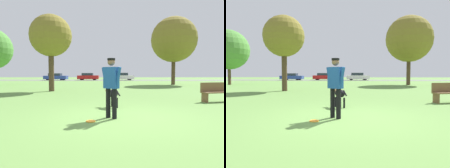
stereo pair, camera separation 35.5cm
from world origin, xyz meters
TOP-DOWN VIEW (x-y plane):
  - ground_plane at (0.00, 0.00)m, footprint 120.00×120.00m
  - far_road_strip at (0.00, 31.71)m, footprint 120.00×6.00m
  - person at (-0.25, -0.04)m, footprint 0.58×0.47m
  - dog at (-0.24, 1.74)m, footprint 0.58×0.86m
  - frisbee at (-0.77, -0.43)m, footprint 0.25×0.25m
  - tree_far_left at (-13.16, 15.66)m, footprint 4.33×4.33m
  - tree_far_right at (6.41, 16.58)m, footprint 4.94×4.94m
  - tree_near_left at (-4.51, 8.37)m, footprint 2.87×2.87m
  - parked_car_blue at (-10.91, 31.42)m, footprint 4.29×1.85m
  - parked_car_red at (-4.97, 32.09)m, footprint 3.97×1.71m
  - parked_car_white at (1.45, 31.48)m, footprint 4.22×1.90m
  - park_bench at (4.30, 3.24)m, footprint 1.46×0.75m

SIDE VIEW (x-z plane):
  - ground_plane at x=0.00m, z-range 0.00..0.00m
  - far_road_strip at x=0.00m, z-range 0.00..0.01m
  - frisbee at x=-0.77m, z-range 0.00..0.02m
  - park_bench at x=4.30m, z-range 0.03..0.87m
  - dog at x=-0.24m, z-range 0.14..0.83m
  - parked_car_blue at x=-10.91m, z-range 0.00..1.27m
  - parked_car_red at x=-4.97m, z-range -0.01..1.32m
  - parked_car_white at x=1.45m, z-range 0.00..1.37m
  - person at x=-0.25m, z-range 0.15..1.80m
  - tree_near_left at x=-4.51m, z-range 1.17..6.45m
  - tree_far_left at x=-13.16m, z-range 0.83..6.84m
  - tree_far_right at x=6.41m, z-range 1.22..8.64m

